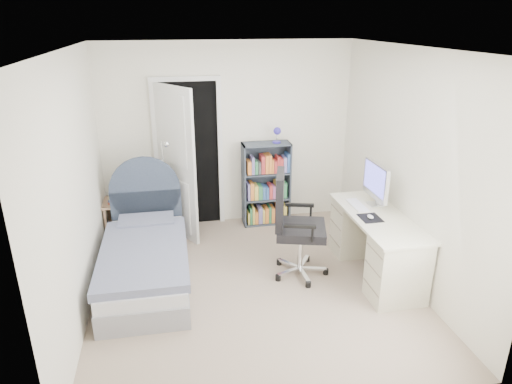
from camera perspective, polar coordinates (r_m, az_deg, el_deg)
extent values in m
cube|color=gray|center=(5.15, -0.34, -11.81)|extent=(3.40, 3.60, 0.05)
cube|color=white|center=(4.33, -0.42, 17.85)|extent=(3.40, 3.60, 0.05)
cube|color=white|center=(6.31, -3.51, 7.08)|extent=(3.40, 0.05, 2.50)
cube|color=white|center=(2.97, 6.34, -9.78)|extent=(3.40, 0.05, 2.50)
cube|color=white|center=(4.60, -21.98, 0.22)|extent=(0.05, 3.60, 2.50)
cube|color=white|center=(5.17, 18.77, 2.84)|extent=(0.05, 3.60, 2.50)
cube|color=black|center=(6.30, -8.40, 4.52)|extent=(0.80, 0.01, 2.00)
cube|color=white|center=(6.27, -12.31, 4.18)|extent=(0.06, 0.06, 2.00)
cube|color=white|center=(6.31, -4.48, 4.70)|extent=(0.06, 0.06, 2.00)
cube|color=white|center=(6.07, -8.91, 13.81)|extent=(0.92, 0.06, 0.06)
cube|color=white|center=(5.95, -9.96, 3.44)|extent=(0.47, 0.69, 2.00)
cube|color=gray|center=(5.26, -13.52, -9.81)|extent=(0.90, 1.86, 0.24)
cube|color=silver|center=(5.17, -13.70, -8.05)|extent=(0.88, 1.82, 0.15)
cube|color=slate|center=(5.04, -13.84, -7.45)|extent=(0.93, 1.58, 0.09)
cube|color=slate|center=(5.71, -13.55, -3.71)|extent=(0.66, 0.38, 0.11)
cube|color=#3B465B|center=(6.00, -13.39, -3.11)|extent=(0.88, 0.06, 0.74)
cylinder|color=#3B465B|center=(5.87, -13.69, 0.19)|extent=(0.88, 0.06, 0.88)
cylinder|color=tan|center=(6.14, -18.22, -4.11)|extent=(0.04, 0.04, 0.53)
cylinder|color=tan|center=(6.48, -17.88, -2.76)|extent=(0.04, 0.04, 0.53)
cylinder|color=tan|center=(6.10, -14.81, -3.90)|extent=(0.04, 0.04, 0.53)
cylinder|color=tan|center=(6.44, -14.66, -2.55)|extent=(0.04, 0.04, 0.53)
cube|color=tan|center=(6.19, -16.63, -1.19)|extent=(0.43, 0.43, 0.03)
cube|color=tan|center=(6.32, -16.32, -3.97)|extent=(0.38, 0.38, 0.02)
cube|color=#B24C33|center=(6.19, -17.15, -0.97)|extent=(0.17, 0.23, 0.03)
cube|color=#3F598C|center=(6.18, -17.18, -0.71)|extent=(0.16, 0.22, 0.03)
cube|color=#D8CC7F|center=(6.17, -17.21, -0.45)|extent=(0.15, 0.21, 0.03)
cylinder|color=silver|center=(6.18, -10.81, -5.89)|extent=(0.19, 0.19, 0.02)
cylinder|color=silver|center=(5.91, -11.25, -0.07)|extent=(0.02, 0.02, 1.34)
sphere|color=silver|center=(5.67, -11.11, 5.89)|extent=(0.08, 0.08, 0.08)
cube|color=#3A4450|center=(6.32, -1.55, 0.83)|extent=(0.02, 0.28, 1.17)
cube|color=#3A4450|center=(6.45, 4.03, 1.20)|extent=(0.02, 0.28, 1.17)
cube|color=#3A4450|center=(6.20, 1.31, 6.03)|extent=(0.66, 0.28, 0.02)
cube|color=#3A4450|center=(6.59, 1.23, -3.69)|extent=(0.66, 0.28, 0.02)
cube|color=#3A4450|center=(6.50, 1.01, 1.42)|extent=(0.66, 0.01, 1.17)
cube|color=#3A4450|center=(6.45, 1.25, -0.74)|extent=(0.62, 0.26, 0.02)
cube|color=#3A4450|center=(6.32, 1.28, 2.42)|extent=(0.62, 0.26, 0.02)
cylinder|color=#3327AC|center=(6.23, 2.58, 6.27)|extent=(0.11, 0.11, 0.02)
cylinder|color=silver|center=(6.21, 2.60, 6.93)|extent=(0.02, 0.02, 0.15)
sphere|color=#3327AC|center=(6.16, 2.67, 7.63)|extent=(0.10, 0.10, 0.10)
cube|color=#D8BF4C|center=(6.48, -1.02, -3.12)|extent=(0.03, 0.20, 0.17)
cube|color=#337F4C|center=(6.48, -0.73, -2.84)|extent=(0.03, 0.20, 0.23)
cube|color=#D8BF4C|center=(6.48, -0.42, -2.74)|extent=(0.03, 0.20, 0.25)
cube|color=orange|center=(6.50, -0.05, -3.01)|extent=(0.04, 0.20, 0.18)
cube|color=#7F72B2|center=(6.50, 0.43, -2.76)|extent=(0.05, 0.20, 0.23)
cube|color=#D8BF4C|center=(6.52, 0.84, -2.84)|extent=(0.03, 0.20, 0.20)
cube|color=orange|center=(6.52, 1.23, -2.74)|extent=(0.05, 0.20, 0.22)
cube|color=#337F4C|center=(6.53, 1.63, -2.66)|extent=(0.03, 0.20, 0.23)
cube|color=orange|center=(6.54, 2.00, -2.68)|extent=(0.04, 0.20, 0.22)
cube|color=#B23333|center=(6.56, 2.35, -2.90)|extent=(0.03, 0.20, 0.16)
cube|color=orange|center=(6.55, 2.75, -2.52)|extent=(0.05, 0.20, 0.25)
cube|color=#337F4C|center=(6.58, 3.11, -2.86)|extent=(0.03, 0.20, 0.15)
cube|color=#D8BF4C|center=(6.57, 3.49, -2.47)|extent=(0.05, 0.20, 0.24)
cube|color=#7F72B2|center=(6.33, -1.02, 0.15)|extent=(0.03, 0.20, 0.23)
cube|color=orange|center=(6.34, -0.61, 0.21)|extent=(0.05, 0.20, 0.24)
cube|color=#D8BF4C|center=(6.36, -0.10, 0.10)|extent=(0.05, 0.20, 0.20)
cube|color=#337F4C|center=(6.37, 0.43, 0.09)|extent=(0.05, 0.20, 0.19)
cube|color=#335999|center=(6.38, 0.91, 0.07)|extent=(0.04, 0.20, 0.18)
cube|color=#335999|center=(6.39, 1.31, 0.04)|extent=(0.04, 0.20, 0.17)
cube|color=#B23333|center=(6.40, 1.71, 0.19)|extent=(0.04, 0.20, 0.19)
cube|color=#994C7F|center=(6.41, 2.13, 0.15)|extent=(0.04, 0.20, 0.18)
cube|color=#D8BF4C|center=(6.41, 2.57, 0.41)|extent=(0.05, 0.20, 0.23)
cube|color=#335999|center=(6.43, 2.99, 0.33)|extent=(0.04, 0.20, 0.21)
cube|color=#337F4C|center=(6.44, 3.45, 0.43)|extent=(0.05, 0.20, 0.22)
cube|color=orange|center=(6.22, -0.95, 3.17)|extent=(0.05, 0.20, 0.18)
cube|color=#7F72B2|center=(6.22, -0.49, 3.44)|extent=(0.04, 0.20, 0.23)
cube|color=#337F4C|center=(6.24, -0.09, 3.22)|extent=(0.04, 0.20, 0.18)
cube|color=#3F3F3F|center=(6.25, 0.31, 3.20)|extent=(0.04, 0.20, 0.17)
cube|color=#B23333|center=(6.24, 0.76, 3.56)|extent=(0.05, 0.20, 0.25)
cube|color=orange|center=(6.25, 1.23, 3.60)|extent=(0.04, 0.20, 0.25)
cube|color=orange|center=(6.26, 1.65, 3.65)|extent=(0.04, 0.20, 0.26)
cube|color=orange|center=(6.28, 1.97, 3.39)|extent=(0.02, 0.20, 0.19)
cube|color=#B23333|center=(6.29, 2.30, 3.33)|extent=(0.04, 0.20, 0.17)
cube|color=#B23333|center=(6.29, 2.65, 3.58)|extent=(0.03, 0.20, 0.23)
cube|color=#B23333|center=(6.31, 3.03, 3.48)|extent=(0.05, 0.20, 0.20)
cube|color=#7F72B2|center=(6.32, 3.50, 3.55)|extent=(0.04, 0.20, 0.21)
cube|color=#335999|center=(6.32, 3.95, 3.79)|extent=(0.05, 0.20, 0.26)
cube|color=beige|center=(5.19, 15.05, -3.00)|extent=(0.60, 1.50, 0.03)
cube|color=beige|center=(4.94, 17.29, -9.30)|extent=(0.55, 0.40, 0.70)
cube|color=beige|center=(5.78, 12.47, -4.23)|extent=(0.55, 0.40, 0.70)
cube|color=silver|center=(5.47, 14.68, -1.46)|extent=(0.16, 0.16, 0.01)
cube|color=silver|center=(5.45, 15.07, -0.33)|extent=(0.03, 0.06, 0.22)
cube|color=silver|center=(5.36, 14.77, 1.42)|extent=(0.04, 0.56, 0.40)
cube|color=#5453CB|center=(5.35, 14.55, 1.61)|extent=(0.00, 0.50, 0.32)
cube|color=white|center=(5.39, 12.57, -1.63)|extent=(0.13, 0.40, 0.02)
cube|color=black|center=(5.10, 14.09, -3.17)|extent=(0.22, 0.26, 0.00)
ellipsoid|color=white|center=(5.09, 14.11, -3.01)|extent=(0.06, 0.10, 0.03)
cube|color=silver|center=(5.35, 7.11, -9.47)|extent=(0.31, 0.13, 0.03)
cylinder|color=black|center=(5.37, 8.71, -9.81)|extent=(0.08, 0.08, 0.07)
cube|color=silver|center=(5.47, 5.96, -8.69)|extent=(0.21, 0.28, 0.03)
cylinder|color=black|center=(5.61, 6.40, -8.28)|extent=(0.08, 0.08, 0.07)
cube|color=silver|center=(5.42, 4.18, -8.93)|extent=(0.23, 0.27, 0.03)
cylinder|color=black|center=(5.51, 2.91, -8.73)|extent=(0.08, 0.08, 0.07)
cube|color=silver|center=(5.26, 4.15, -9.88)|extent=(0.31, 0.15, 0.03)
cylinder|color=black|center=(5.21, 2.78, -10.65)|extent=(0.08, 0.08, 0.07)
cube|color=silver|center=(5.22, 6.01, -10.24)|extent=(0.06, 0.31, 0.03)
cylinder|color=black|center=(5.12, 6.55, -11.39)|extent=(0.08, 0.08, 0.07)
cylinder|color=silver|center=(5.23, 5.57, -7.23)|extent=(0.07, 0.07, 0.47)
cube|color=black|center=(5.11, 5.67, -4.72)|extent=(0.66, 0.66, 0.10)
cube|color=black|center=(4.97, 3.01, -0.95)|extent=(0.21, 0.49, 0.61)
cube|color=black|center=(4.78, 5.52, -4.29)|extent=(0.33, 0.13, 0.03)
cube|color=black|center=(5.30, 5.47, -1.63)|extent=(0.33, 0.13, 0.03)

